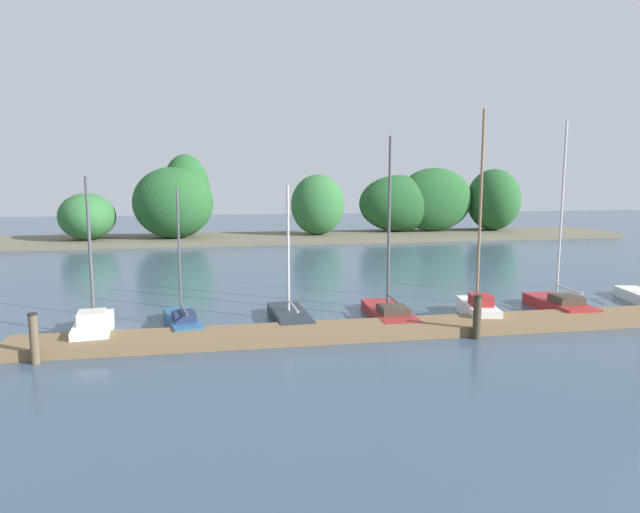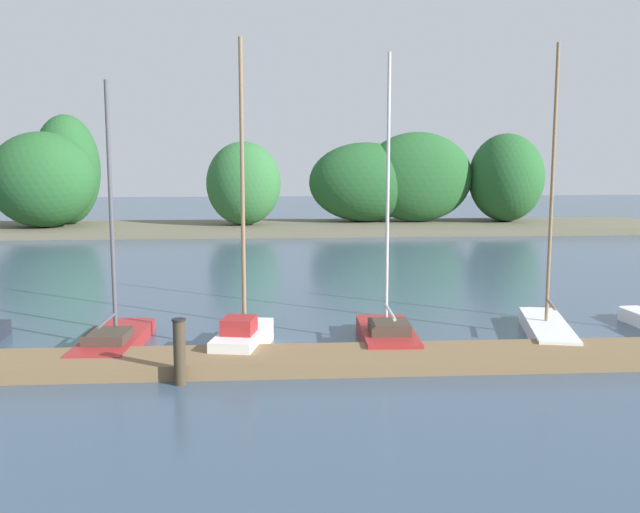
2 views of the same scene
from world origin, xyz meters
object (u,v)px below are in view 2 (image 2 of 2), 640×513
(sailboat_5, at_px, (387,332))
(mooring_piling_1, at_px, (180,352))
(sailboat_6, at_px, (547,325))
(sailboat_3, at_px, (114,337))
(sailboat_4, at_px, (243,333))

(sailboat_5, distance_m, mooring_piling_1, 5.88)
(sailboat_6, bearing_deg, mooring_piling_1, 122.71)
(mooring_piling_1, bearing_deg, sailboat_5, 31.09)
(sailboat_5, bearing_deg, sailboat_3, 91.64)
(sailboat_3, relative_size, sailboat_5, 0.90)
(sailboat_3, bearing_deg, mooring_piling_1, -143.77)
(sailboat_3, bearing_deg, sailboat_5, -87.65)
(sailboat_3, height_order, sailboat_4, sailboat_4)
(sailboat_4, distance_m, sailboat_6, 8.29)
(sailboat_4, height_order, mooring_piling_1, sailboat_4)
(sailboat_3, distance_m, sailboat_4, 3.37)
(sailboat_5, bearing_deg, mooring_piling_1, 123.16)
(sailboat_4, bearing_deg, sailboat_5, -70.84)
(sailboat_6, bearing_deg, sailboat_3, 104.59)
(sailboat_3, distance_m, sailboat_6, 11.56)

